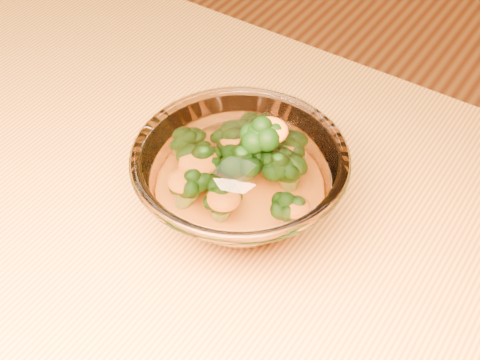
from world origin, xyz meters
The scene contains 4 objects.
table centered at (0.00, 0.00, 0.65)m, with size 1.20×0.80×0.75m.
glass_bowl centered at (0.08, 0.12, 0.79)m, with size 0.19×0.19×0.08m.
cheese_sauce centered at (0.08, 0.12, 0.78)m, with size 0.11×0.11×0.03m, color orange.
broccoli_heap centered at (0.08, 0.14, 0.81)m, with size 0.14×0.12×0.07m.
Camera 1 is at (0.31, -0.21, 1.22)m, focal length 50.00 mm.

